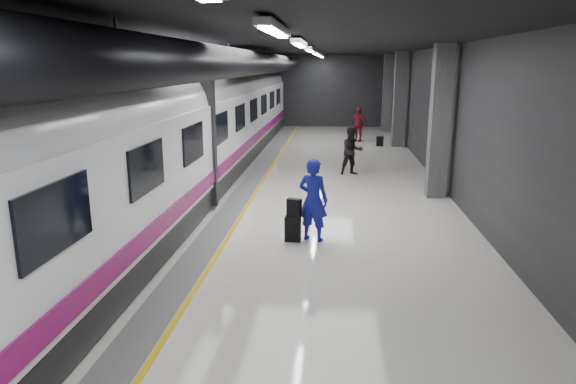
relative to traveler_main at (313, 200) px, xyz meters
name	(u,v)px	position (x,y,z in m)	size (l,w,h in m)	color
ground	(279,210)	(-1.02, 2.37, -0.95)	(40.00, 40.00, 0.00)	beige
platform_hall	(272,78)	(-1.31, 3.32, 2.59)	(10.02, 40.02, 4.51)	black
train	(160,134)	(-4.27, 2.37, 1.12)	(3.05, 38.00, 4.05)	black
traveler_main	(313,200)	(0.00, 0.00, 0.00)	(0.69, 0.45, 1.90)	#1B17AD
suitcase_main	(293,229)	(-0.45, -0.11, -0.66)	(0.35, 0.22, 0.58)	black
shoulder_bag	(294,208)	(-0.42, -0.12, -0.16)	(0.31, 0.17, 0.42)	black
traveler_far_a	(352,151)	(1.08, 7.30, -0.09)	(0.84, 0.65, 1.72)	black
traveler_far_b	(358,125)	(1.65, 15.72, -0.07)	(1.04, 0.43, 1.77)	maroon
suitcase_far	(380,141)	(2.67, 14.23, -0.71)	(0.33, 0.21, 0.48)	black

